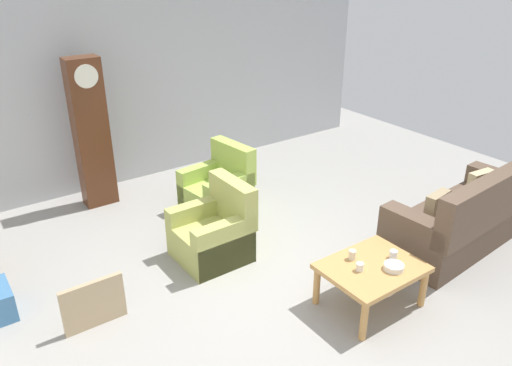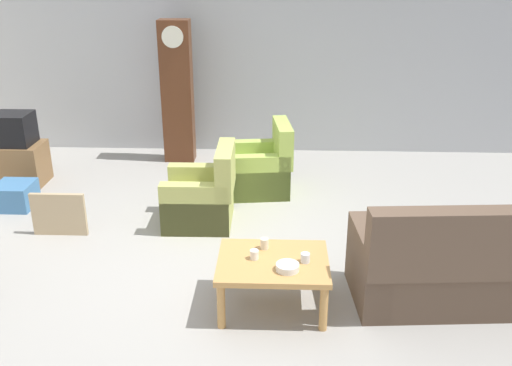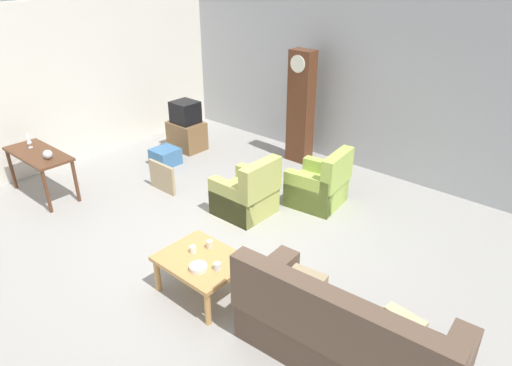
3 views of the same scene
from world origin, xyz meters
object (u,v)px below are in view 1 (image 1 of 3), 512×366
(bowl_white_stacked, at_px, (394,267))
(grandfather_clock, at_px, (91,134))
(coffee_table_wood, at_px, (372,271))
(armchair_olive_far, at_px, (219,190))
(couch_floral, at_px, (464,219))
(framed_picture_leaning, at_px, (94,304))
(cup_white_porcelain, at_px, (360,267))
(cup_cream_tall, at_px, (352,255))
(armchair_olive_near, at_px, (214,234))
(cup_blue_rimmed, at_px, (393,254))

(bowl_white_stacked, bearing_deg, grandfather_clock, 111.49)
(coffee_table_wood, bearing_deg, armchair_olive_far, 93.82)
(couch_floral, xyz_separation_m, coffee_table_wood, (-1.78, -0.15, 0.05))
(grandfather_clock, xyz_separation_m, framed_picture_leaning, (-0.93, -2.52, -0.79))
(armchair_olive_far, height_order, grandfather_clock, grandfather_clock)
(grandfather_clock, bearing_deg, bowl_white_stacked, -68.51)
(armchair_olive_far, height_order, framed_picture_leaning, armchair_olive_far)
(coffee_table_wood, height_order, grandfather_clock, grandfather_clock)
(framed_picture_leaning, relative_size, bowl_white_stacked, 3.07)
(coffee_table_wood, bearing_deg, cup_white_porcelain, 174.24)
(framed_picture_leaning, height_order, cup_white_porcelain, cup_white_porcelain)
(couch_floral, distance_m, cup_cream_tall, 1.87)
(grandfather_clock, bearing_deg, cup_cream_tall, -69.33)
(couch_floral, bearing_deg, coffee_table_wood, -175.04)
(couch_floral, xyz_separation_m, armchair_olive_near, (-2.61, 1.51, -0.05))
(cup_cream_tall, relative_size, bowl_white_stacked, 0.51)
(cup_blue_rimmed, bearing_deg, couch_floral, 6.73)
(grandfather_clock, bearing_deg, coffee_table_wood, -69.28)
(coffee_table_wood, distance_m, cup_white_porcelain, 0.20)
(coffee_table_wood, relative_size, bowl_white_stacked, 4.91)
(armchair_olive_near, xyz_separation_m, cup_cream_tall, (0.75, -1.46, 0.21))
(couch_floral, distance_m, armchair_olive_far, 3.16)
(couch_floral, xyz_separation_m, cup_blue_rimmed, (-1.51, -0.18, 0.16))
(cup_white_porcelain, relative_size, bowl_white_stacked, 0.42)
(armchair_olive_near, bearing_deg, coffee_table_wood, -63.60)
(cup_white_porcelain, bearing_deg, armchair_olive_far, 90.30)
(couch_floral, distance_m, armchair_olive_near, 3.01)
(coffee_table_wood, xyz_separation_m, cup_blue_rimmed, (0.28, -0.02, 0.11))
(couch_floral, bearing_deg, cup_cream_tall, 178.56)
(armchair_olive_far, bearing_deg, grandfather_clock, 136.96)
(armchair_olive_far, bearing_deg, coffee_table_wood, -86.18)
(armchair_olive_far, relative_size, framed_picture_leaning, 1.53)
(armchair_olive_near, bearing_deg, couch_floral, -30.07)
(grandfather_clock, relative_size, bowl_white_stacked, 10.57)
(framed_picture_leaning, distance_m, bowl_white_stacked, 2.90)
(armchair_olive_far, bearing_deg, couch_floral, -51.68)
(armchair_olive_far, xyz_separation_m, cup_white_porcelain, (0.01, -2.62, 0.20))
(framed_picture_leaning, distance_m, cup_blue_rimmed, 2.97)
(coffee_table_wood, distance_m, framed_picture_leaning, 2.71)
(cup_cream_tall, bearing_deg, armchair_olive_far, 92.26)
(armchair_olive_near, height_order, coffee_table_wood, armchair_olive_near)
(coffee_table_wood, relative_size, grandfather_clock, 0.46)
(armchair_olive_near, bearing_deg, cup_white_porcelain, -68.05)
(armchair_olive_far, relative_size, coffee_table_wood, 0.96)
(coffee_table_wood, xyz_separation_m, framed_picture_leaning, (-2.38, 1.29, -0.15))
(coffee_table_wood, xyz_separation_m, bowl_white_stacked, (0.12, -0.16, 0.10))
(armchair_olive_far, bearing_deg, framed_picture_leaning, -148.70)
(grandfather_clock, relative_size, cup_white_porcelain, 24.97)
(couch_floral, relative_size, cup_white_porcelain, 26.08)
(armchair_olive_far, relative_size, cup_cream_tall, 9.23)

